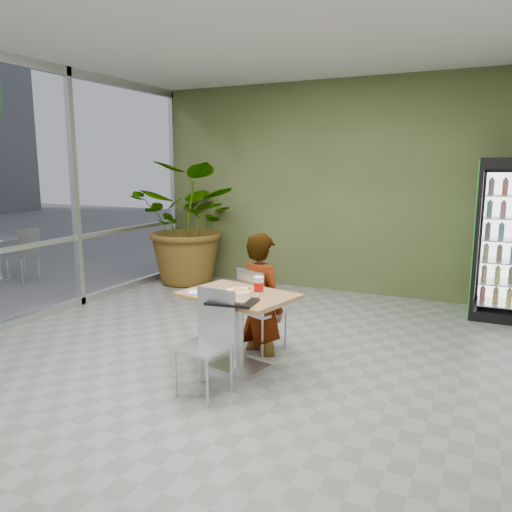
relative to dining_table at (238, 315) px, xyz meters
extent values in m
plane|color=gray|center=(-0.06, -0.08, -0.54)|extent=(7.00, 7.00, 0.00)
cube|color=#A78647|center=(0.00, 0.00, 0.19)|extent=(1.15, 0.92, 0.04)
cylinder|color=silver|center=(0.00, 0.00, -0.18)|extent=(0.10, 0.10, 0.71)
cube|color=silver|center=(0.00, 0.00, -0.52)|extent=(0.58, 0.51, 0.04)
cube|color=silver|center=(-0.01, 0.59, -0.12)|extent=(0.51, 0.51, 0.03)
cube|color=silver|center=(-0.08, 0.42, 0.11)|extent=(0.37, 0.18, 0.46)
cylinder|color=silver|center=(0.21, 0.68, -0.33)|extent=(0.02, 0.02, 0.42)
cylinder|color=silver|center=(-0.10, 0.81, -0.33)|extent=(0.02, 0.02, 0.42)
cylinder|color=silver|center=(0.08, 0.38, -0.33)|extent=(0.02, 0.02, 0.42)
cylinder|color=silver|center=(-0.23, 0.50, -0.33)|extent=(0.02, 0.02, 0.42)
cube|color=silver|center=(-0.02, -0.60, -0.12)|extent=(0.44, 0.44, 0.03)
cube|color=silver|center=(0.00, -0.42, 0.12)|extent=(0.39, 0.08, 0.47)
cylinder|color=silver|center=(-0.21, -0.75, -0.33)|extent=(0.02, 0.02, 0.42)
cylinder|color=silver|center=(0.13, -0.79, -0.33)|extent=(0.02, 0.02, 0.42)
cylinder|color=silver|center=(-0.17, -0.41, -0.33)|extent=(0.02, 0.02, 0.42)
cylinder|color=silver|center=(0.17, -0.45, -0.33)|extent=(0.02, 0.02, 0.42)
imported|color=black|center=(-0.01, 0.54, -0.06)|extent=(0.67, 0.56, 1.56)
cylinder|color=white|center=(-0.02, 0.07, 0.22)|extent=(0.25, 0.25, 0.01)
cylinder|color=white|center=(0.19, 0.05, 0.29)|extent=(0.09, 0.09, 0.16)
cylinder|color=red|center=(0.19, 0.05, 0.29)|extent=(0.09, 0.09, 0.09)
cylinder|color=white|center=(0.19, 0.05, 0.38)|extent=(0.09, 0.09, 0.01)
cube|color=white|center=(-0.34, -0.17, 0.22)|extent=(0.21, 0.21, 0.02)
cube|color=black|center=(0.11, -0.32, 0.23)|extent=(0.45, 0.35, 0.02)
cube|color=green|center=(1.90, 2.95, 0.47)|extent=(0.02, 0.69, 1.98)
imported|color=#2B6D2F|center=(-2.37, 2.88, 0.46)|extent=(1.82, 1.58, 1.99)
camera|label=1|loc=(2.10, -4.02, 1.38)|focal=35.00mm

